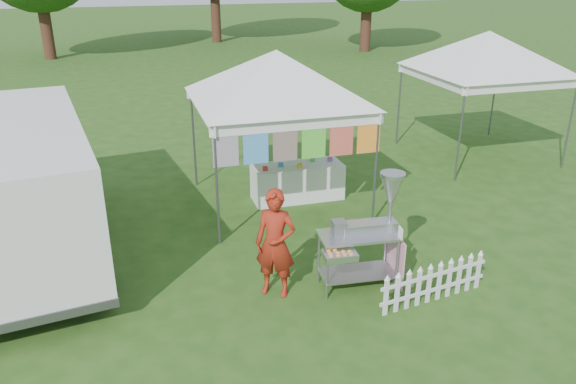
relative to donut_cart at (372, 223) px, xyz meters
name	(u,v)px	position (x,y,z in m)	size (l,w,h in m)	color
ground	(342,294)	(-0.46, -0.12, -1.03)	(120.00, 120.00, 0.00)	#244B15
canopy_main	(276,50)	(-0.46, 3.38, 1.96)	(4.24, 4.24, 3.45)	#59595E
canopy_right	(490,31)	(5.04, 4.88, 1.96)	(4.24, 4.24, 3.45)	#59595E
donut_cart	(372,223)	(0.00, 0.00, 0.00)	(1.31, 0.82, 1.75)	gray
vendor	(275,244)	(-1.37, 0.20, -0.22)	(0.59, 0.38, 1.61)	maroon
cargo_van	(16,184)	(-4.98, 2.60, 0.16)	(2.86, 5.57, 2.21)	silver
picket_fence	(434,283)	(0.71, -0.64, -0.74)	(1.78, 0.30, 0.56)	silver
display_table	(297,182)	(-0.02, 3.48, -0.67)	(1.80, 0.70, 0.72)	white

